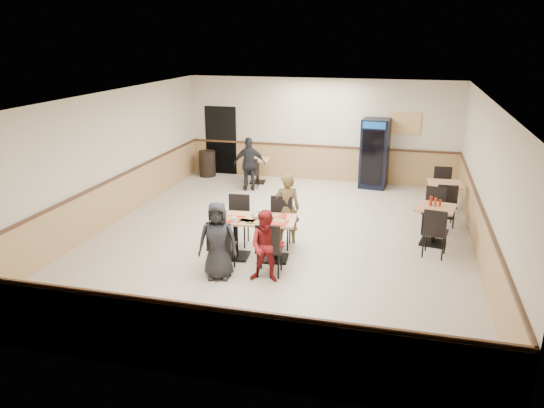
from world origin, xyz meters
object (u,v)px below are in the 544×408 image
(side_table_far, at_px, (444,194))
(diner_man_opposite, at_px, (287,209))
(main_table, at_px, (255,232))
(diner_woman_right, at_px, (267,246))
(pepsi_cooler, at_px, (375,153))
(diner_woman_left, at_px, (218,241))
(trash_bin, at_px, (207,164))
(back_table, at_px, (258,167))
(side_table_near, at_px, (434,219))
(lone_diner, at_px, (249,164))

(side_table_far, bearing_deg, diner_man_opposite, -141.69)
(main_table, distance_m, diner_man_opposite, 1.08)
(diner_woman_right, xyz_separation_m, pepsi_cooler, (1.37, 6.64, 0.32))
(diner_woman_left, height_order, trash_bin, diner_woman_left)
(back_table, relative_size, trash_bin, 0.97)
(back_table, bearing_deg, side_table_near, -37.26)
(lone_diner, xyz_separation_m, back_table, (0.00, 0.82, -0.27))
(diner_woman_left, distance_m, diner_man_opposite, 2.13)
(main_table, xyz_separation_m, back_table, (-1.48, 5.35, -0.07))
(side_table_far, bearing_deg, main_table, -135.80)
(main_table, bearing_deg, diner_woman_left, -117.90)
(diner_woman_right, xyz_separation_m, side_table_near, (2.90, 2.55, -0.11))
(diner_man_opposite, bearing_deg, diner_woman_right, 75.68)
(diner_man_opposite, distance_m, side_table_near, 3.06)
(pepsi_cooler, bearing_deg, main_table, -102.29)
(main_table, height_order, back_table, main_table)
(diner_woman_left, distance_m, trash_bin, 7.25)
(main_table, distance_m, diner_woman_right, 1.02)
(main_table, distance_m, back_table, 5.55)
(lone_diner, distance_m, side_table_near, 5.65)
(side_table_near, distance_m, trash_bin, 7.72)
(diner_woman_right, height_order, trash_bin, diner_woman_right)
(diner_man_opposite, bearing_deg, main_table, 51.15)
(side_table_near, relative_size, pepsi_cooler, 0.45)
(side_table_near, distance_m, pepsi_cooler, 4.39)
(main_table, xyz_separation_m, side_table_far, (3.66, 3.56, -0.00))
(main_table, bearing_deg, pepsi_cooler, 66.38)
(main_table, relative_size, pepsi_cooler, 0.83)
(side_table_far, distance_m, pepsi_cooler, 2.87)
(side_table_far, height_order, trash_bin, side_table_far)
(diner_woman_right, xyz_separation_m, diner_man_opposite, (-0.08, 1.88, 0.09))
(main_table, xyz_separation_m, diner_man_opposite, (0.40, 0.99, 0.19))
(diner_woman_left, relative_size, side_table_far, 1.72)
(lone_diner, bearing_deg, diner_man_opposite, 98.38)
(diner_man_opposite, xyz_separation_m, side_table_far, (3.26, 2.58, -0.19))
(back_table, bearing_deg, main_table, -74.56)
(main_table, relative_size, trash_bin, 2.05)
(lone_diner, relative_size, side_table_near, 1.70)
(diner_woman_left, height_order, back_table, diner_woman_left)
(main_table, relative_size, diner_woman_right, 1.23)
(diner_woman_right, relative_size, diner_man_opposite, 0.89)
(pepsi_cooler, relative_size, trash_bin, 2.48)
(diner_man_opposite, xyz_separation_m, pepsi_cooler, (1.45, 4.76, 0.24))
(diner_man_opposite, height_order, trash_bin, diner_man_opposite)
(diner_woman_right, xyz_separation_m, side_table_far, (3.18, 4.46, -0.11))
(main_table, distance_m, lone_diner, 4.78)
(diner_man_opposite, bearing_deg, diner_woman_left, 51.15)
(main_table, relative_size, back_table, 2.12)
(main_table, bearing_deg, lone_diner, 102.30)
(diner_woman_right, bearing_deg, trash_bin, 116.27)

